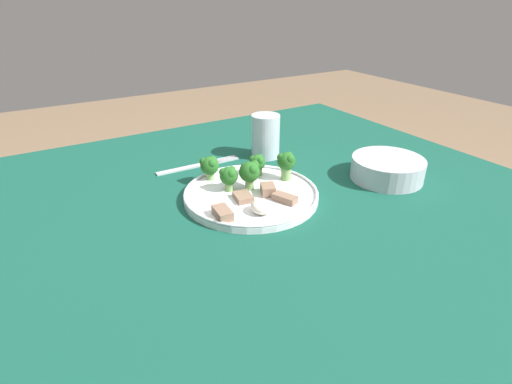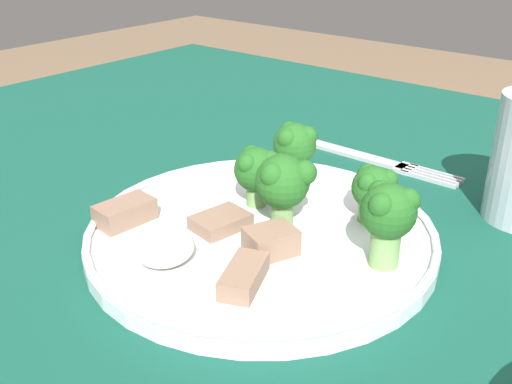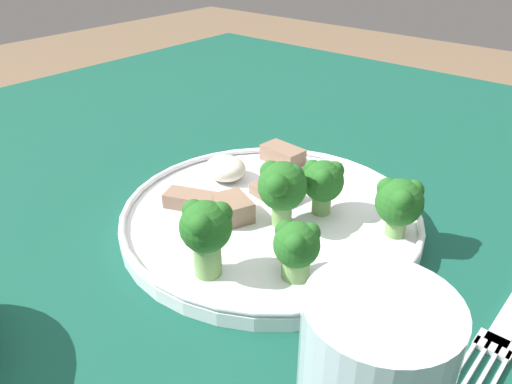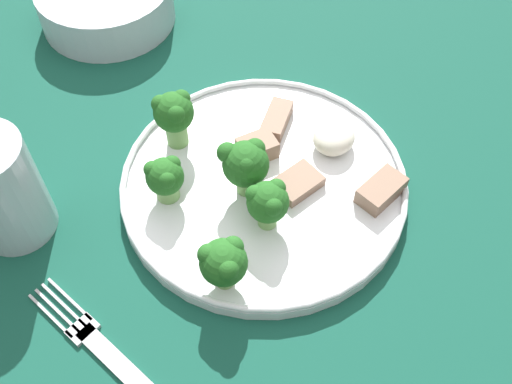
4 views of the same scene
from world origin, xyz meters
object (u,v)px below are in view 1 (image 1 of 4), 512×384
fork (198,165)px  dinner_plate (251,194)px  drinking_glass (266,139)px  cream_bowl (387,169)px

fork → dinner_plate: bearing=7.1°
fork → drinking_glass: (0.03, 0.17, 0.05)m
drinking_glass → fork: bearing=-100.1°
drinking_glass → cream_bowl: bearing=32.4°
fork → drinking_glass: drinking_glass is taller
dinner_plate → drinking_glass: size_ratio=2.52×
fork → cream_bowl: bearing=49.6°
dinner_plate → fork: size_ratio=1.31×
fork → drinking_glass: 0.18m
fork → cream_bowl: cream_bowl is taller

